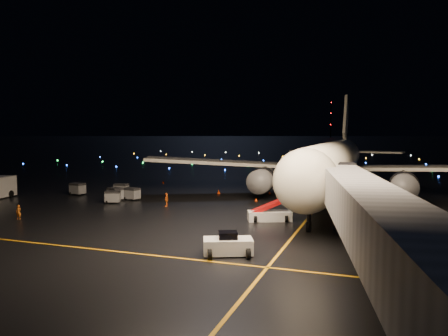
% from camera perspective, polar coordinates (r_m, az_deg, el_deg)
% --- Properties ---
extents(ground, '(2000.00, 2000.00, 0.00)m').
position_cam_1_polar(ground, '(339.89, 16.29, 2.94)').
color(ground, black).
rests_on(ground, ground).
extents(lane_centre, '(0.25, 80.00, 0.02)m').
position_cam_1_polar(lane_centre, '(55.50, 11.90, -5.21)').
color(lane_centre, orange).
rests_on(lane_centre, ground).
extents(lane_cross, '(60.00, 0.25, 0.02)m').
position_cam_1_polar(lane_cross, '(39.05, -19.69, -9.61)').
color(lane_cross, orange).
rests_on(lane_cross, ground).
extents(jet_bridge, '(14.00, 58.00, 6.60)m').
position_cam_1_polar(jet_bridge, '(16.06, 25.09, -18.45)').
color(jet_bridge, gray).
rests_on(jet_bridge, ground).
extents(airliner, '(59.59, 56.64, 16.79)m').
position_cam_1_polar(airliner, '(67.23, 14.26, 3.65)').
color(airliner, white).
rests_on(airliner, ground).
extents(pushback_tug, '(4.26, 3.30, 1.80)m').
position_cam_1_polar(pushback_tug, '(34.30, 0.52, -9.79)').
color(pushback_tug, silver).
rests_on(pushback_tug, ground).
extents(belt_loader, '(6.97, 4.32, 3.29)m').
position_cam_1_polar(belt_loader, '(47.12, 5.98, -4.89)').
color(belt_loader, silver).
rests_on(belt_loader, ground).
extents(crew_a, '(0.65, 0.50, 1.58)m').
position_cam_1_polar(crew_a, '(52.73, -25.25, -5.23)').
color(crew_a, orange).
rests_on(crew_a, ground).
extents(crew_c, '(0.58, 1.09, 1.77)m').
position_cam_1_polar(crew_c, '(56.22, -7.52, -4.12)').
color(crew_c, orange).
rests_on(crew_c, ground).
extents(safety_cone_0, '(0.50, 0.50, 0.46)m').
position_cam_1_polar(safety_cone_0, '(60.27, 4.21, -4.13)').
color(safety_cone_0, '#FB3500').
rests_on(safety_cone_0, ground).
extents(safety_cone_1, '(0.46, 0.46, 0.51)m').
position_cam_1_polar(safety_cone_1, '(67.15, 5.95, -3.21)').
color(safety_cone_1, '#FB3500').
rests_on(safety_cone_1, ground).
extents(safety_cone_2, '(0.50, 0.50, 0.52)m').
position_cam_1_polar(safety_cone_2, '(67.53, -0.69, -3.13)').
color(safety_cone_2, '#FB3500').
rests_on(safety_cone_2, ground).
extents(safety_cone_3, '(0.53, 0.53, 0.50)m').
position_cam_1_polar(safety_cone_3, '(81.65, -7.94, -1.82)').
color(safety_cone_3, '#FB3500').
rests_on(safety_cone_3, ground).
extents(radio_mast, '(1.80, 1.80, 64.00)m').
position_cam_1_polar(radio_mast, '(783.55, 13.78, 6.25)').
color(radio_mast, black).
rests_on(radio_mast, ground).
extents(taxiway_lights, '(164.00, 92.00, 0.36)m').
position_cam_1_polar(taxiway_lights, '(146.77, 11.98, 0.99)').
color(taxiway_lights, black).
rests_on(taxiway_lights, ground).
extents(baggage_cart_0, '(2.26, 1.79, 1.71)m').
position_cam_1_polar(baggage_cart_0, '(62.48, -11.92, -3.32)').
color(baggage_cart_0, slate).
rests_on(baggage_cart_0, ground).
extents(baggage_cart_1, '(2.47, 2.15, 1.75)m').
position_cam_1_polar(baggage_cart_1, '(62.77, -14.03, -3.30)').
color(baggage_cart_1, slate).
rests_on(baggage_cart_1, ground).
extents(baggage_cart_2, '(2.33, 2.04, 1.65)m').
position_cam_1_polar(baggage_cart_2, '(60.38, -14.34, -3.67)').
color(baggage_cart_2, slate).
rests_on(baggage_cart_2, ground).
extents(baggage_cart_3, '(2.14, 1.62, 1.69)m').
position_cam_1_polar(baggage_cart_3, '(68.01, -13.28, -2.71)').
color(baggage_cart_3, slate).
rests_on(baggage_cart_3, ground).
extents(baggage_cart_4, '(2.36, 1.86, 1.80)m').
position_cam_1_polar(baggage_cart_4, '(69.67, -18.58, -2.60)').
color(baggage_cart_4, slate).
rests_on(baggage_cart_4, ground).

